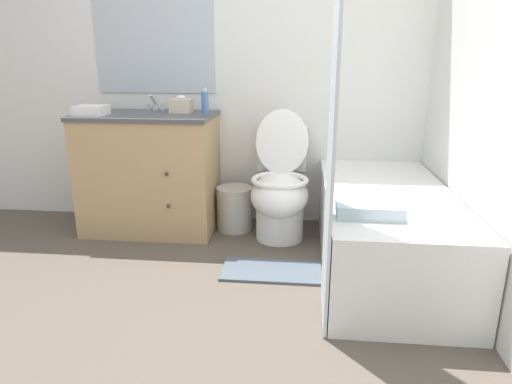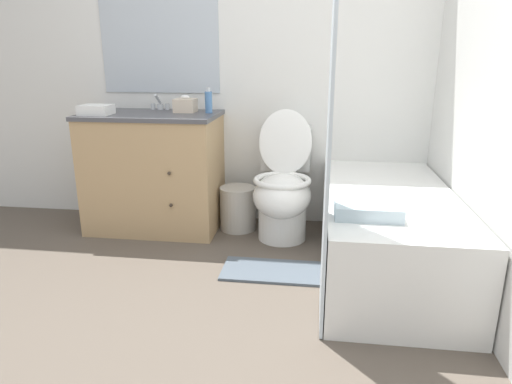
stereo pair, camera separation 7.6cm
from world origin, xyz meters
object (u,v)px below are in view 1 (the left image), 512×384
at_px(bathtub, 385,229).
at_px(soap_dispenser, 205,102).
at_px(hand_towel_folded, 91,110).
at_px(toilet, 280,190).
at_px(wastebasket, 235,208).
at_px(tissue_box, 181,105).
at_px(sink_faucet, 155,105).
at_px(bath_mat, 272,271).
at_px(vanity_cabinet, 150,171).
at_px(bath_towel_folded, 369,209).

xyz_separation_m(bathtub, soap_dispenser, (-1.19, 0.56, 0.68)).
bearing_deg(hand_towel_folded, toilet, 2.44).
distance_m(wastebasket, tissue_box, 0.83).
distance_m(sink_faucet, tissue_box, 0.26).
relative_size(sink_faucet, bathtub, 0.09).
distance_m(hand_towel_folded, bath_mat, 1.62).
xyz_separation_m(toilet, hand_towel_folded, (-1.28, -0.05, 0.54)).
height_order(sink_faucet, soap_dispenser, soap_dispenser).
bearing_deg(sink_faucet, vanity_cabinet, -90.00).
relative_size(wastebasket, hand_towel_folded, 1.58).
distance_m(vanity_cabinet, bathtub, 1.68).
height_order(tissue_box, hand_towel_folded, tissue_box).
height_order(toilet, hand_towel_folded, hand_towel_folded).
bearing_deg(soap_dispenser, bathtub, -25.26).
xyz_separation_m(soap_dispenser, hand_towel_folded, (-0.74, -0.20, -0.05)).
bearing_deg(bath_mat, bath_towel_folded, -32.28).
distance_m(toilet, tissue_box, 0.92).
relative_size(sink_faucet, bath_mat, 0.24).
distance_m(sink_faucet, toilet, 1.13).
distance_m(wastebasket, soap_dispenser, 0.80).
relative_size(tissue_box, hand_towel_folded, 0.73).
relative_size(wastebasket, bath_towel_folded, 1.00).
distance_m(bathtub, bath_towel_folded, 0.55).
height_order(vanity_cabinet, tissue_box, tissue_box).
xyz_separation_m(wastebasket, tissue_box, (-0.38, 0.05, 0.74)).
bearing_deg(vanity_cabinet, soap_dispenser, 8.23).
bearing_deg(wastebasket, tissue_box, 172.91).
bearing_deg(bath_towel_folded, tissue_box, 139.09).
distance_m(sink_faucet, bath_towel_folded, 1.87).
bearing_deg(soap_dispenser, vanity_cabinet, -171.77).
height_order(vanity_cabinet, sink_faucet, sink_faucet).
bearing_deg(toilet, sink_faucet, 163.47).
bearing_deg(soap_dispenser, sink_faucet, 160.98).
height_order(bathtub, soap_dispenser, soap_dispenser).
relative_size(vanity_cabinet, bath_towel_folded, 2.98).
height_order(vanity_cabinet, bathtub, vanity_cabinet).
height_order(toilet, bath_towel_folded, toilet).
distance_m(toilet, wastebasket, 0.40).
relative_size(toilet, hand_towel_folded, 4.37).
bearing_deg(bath_mat, hand_towel_folded, 158.35).
xyz_separation_m(sink_faucet, toilet, (0.95, -0.28, -0.54)).
bearing_deg(soap_dispenser, hand_towel_folded, -165.16).
bearing_deg(sink_faucet, bathtub, -23.73).
bearing_deg(vanity_cabinet, bath_towel_folded, -33.72).
height_order(wastebasket, hand_towel_folded, hand_towel_folded).
height_order(sink_faucet, hand_towel_folded, sink_faucet).
xyz_separation_m(wastebasket, bath_towel_folded, (0.82, -0.99, 0.36)).
distance_m(tissue_box, bath_mat, 1.35).
bearing_deg(wastebasket, hand_towel_folded, -169.47).
relative_size(soap_dispenser, hand_towel_folded, 0.88).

